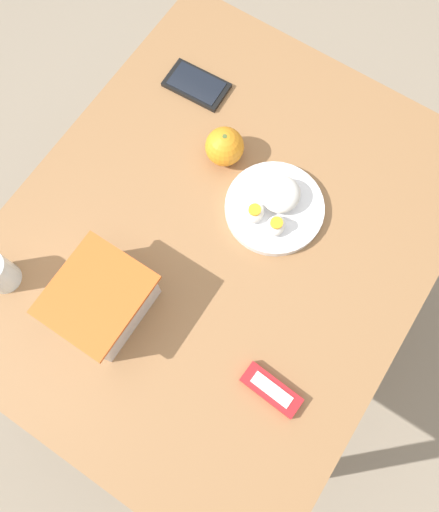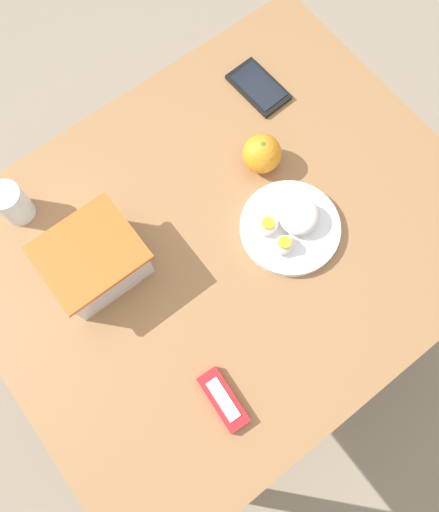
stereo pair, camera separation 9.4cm
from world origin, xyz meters
name	(u,v)px [view 1 (the left image)]	position (x,y,z in m)	size (l,w,h in m)	color
ground_plane	(219,309)	(0.00, 0.00, 0.00)	(10.00, 10.00, 0.00)	gray
table	(219,253)	(0.00, 0.00, 0.63)	(0.98, 0.80, 0.74)	#996B42
food_container	(102,301)	(-0.23, 0.10, 0.79)	(0.17, 0.15, 0.10)	white
orange_fruit	(225,147)	(0.15, 0.09, 0.78)	(0.08, 0.08, 0.08)	orange
rice_plate	(275,206)	(0.11, -0.06, 0.76)	(0.20, 0.20, 0.06)	white
candy_bar	(271,390)	(-0.19, -0.24, 0.75)	(0.05, 0.11, 0.02)	red
cell_phone	(197,85)	(0.26, 0.23, 0.75)	(0.08, 0.14, 0.01)	black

